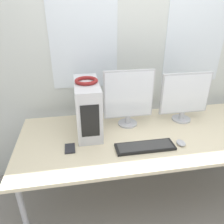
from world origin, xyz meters
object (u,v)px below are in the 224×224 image
Objects in this scene: monitor_main at (129,97)px; monitor_right_near at (185,96)px; keyboard at (145,147)px; mouse at (181,143)px; cell_phone at (70,148)px; pc_tower at (88,107)px; headphones at (86,81)px.

monitor_right_near is (0.53, -0.01, -0.02)m from monitor_main.
keyboard is (0.05, -0.39, -0.26)m from monitor_main.
monitor_right_near is 5.06× the size of mouse.
mouse is 0.87m from cell_phone.
monitor_right_near is at bearing 14.98° from cell_phone.
pc_tower is 0.81m from mouse.
pc_tower is 2.66× the size of headphones.
headphones is at bearing 139.33° from keyboard.
pc_tower is at bearing -178.02° from monitor_right_near.
keyboard is 3.67× the size of cell_phone.
monitor_main reaches higher than mouse.
pc_tower is at bearing -174.12° from monitor_main.
pc_tower is 0.57m from keyboard.
monitor_right_near is 0.49m from mouse.
keyboard is at bearing -40.61° from pc_tower.
monitor_right_near reaches higher than cell_phone.
pc_tower is at bearing -90.00° from headphones.
headphones reaches higher than keyboard.
headphones is 0.40× the size of keyboard.
cell_phone is at bearing 174.12° from mouse.
cell_phone is (-0.57, 0.09, -0.01)m from keyboard.
pc_tower is 0.89m from monitor_right_near.
mouse reaches higher than cell_phone.
headphones is 0.90m from mouse.
cell_phone is (-1.06, -0.29, -0.24)m from monitor_right_near.
headphones is at bearing -174.25° from monitor_main.
pc_tower reaches higher than mouse.
headphones is 2.03× the size of mouse.
headphones is 0.36× the size of monitor_main.
mouse is at bearing -116.11° from monitor_right_near.
monitor_main reaches higher than monitor_right_near.
monitor_right_near is 1.12m from cell_phone.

